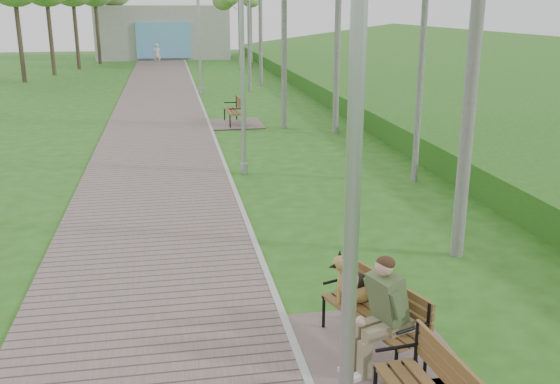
{
  "coord_description": "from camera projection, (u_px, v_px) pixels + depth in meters",
  "views": [
    {
      "loc": [
        -1.36,
        -0.06,
        4.0
      ],
      "look_at": [
        0.34,
        9.39,
        1.12
      ],
      "focal_mm": 40.0,
      "sensor_mm": 36.0,
      "label": 1
    }
  ],
  "objects": [
    {
      "name": "lamp_post_third",
      "position": [
        199.0,
        37.0,
        28.61
      ],
      "size": [
        0.22,
        0.22,
        5.59
      ],
      "color": "#A4A7AC",
      "rests_on": "ground"
    },
    {
      "name": "lamp_post_second",
      "position": [
        243.0,
        83.0,
        14.76
      ],
      "size": [
        0.19,
        0.19,
        4.79
      ],
      "color": "#A4A7AC",
      "rests_on": "ground"
    },
    {
      "name": "kerb",
      "position": [
        209.0,
        124.0,
        21.7
      ],
      "size": [
        0.1,
        67.0,
        0.05
      ],
      "primitive_type": "cube",
      "color": "#999993",
      "rests_on": "ground"
    },
    {
      "name": "walkway",
      "position": [
        158.0,
        126.0,
        21.41
      ],
      "size": [
        3.5,
        67.0,
        0.04
      ],
      "primitive_type": "cube",
      "color": "#6C5C58",
      "rests_on": "ground"
    },
    {
      "name": "pedestrian_near",
      "position": [
        157.0,
        54.0,
        43.22
      ],
      "size": [
        0.58,
        0.43,
        1.46
      ],
      "primitive_type": "imported",
      "rotation": [
        0.0,
        0.0,
        3.29
      ],
      "color": "beige",
      "rests_on": "ground"
    },
    {
      "name": "bench_main",
      "position": [
        369.0,
        320.0,
        7.33
      ],
      "size": [
        1.83,
        2.03,
        1.6
      ],
      "color": "#6C5C58",
      "rests_on": "ground"
    },
    {
      "name": "building_north",
      "position": [
        163.0,
        32.0,
        48.67
      ],
      "size": [
        10.0,
        5.2,
        4.0
      ],
      "color": "#9E9E99",
      "rests_on": "ground"
    },
    {
      "name": "bench_third",
      "position": [
        234.0,
        118.0,
        21.74
      ],
      "size": [
        1.88,
        2.08,
        1.15
      ],
      "color": "#6C5C58",
      "rests_on": "ground"
    },
    {
      "name": "embankment",
      "position": [
        548.0,
        122.0,
        22.32
      ],
      "size": [
        14.0,
        70.0,
        1.6
      ],
      "primitive_type": "cube",
      "color": "#3C7F2A",
      "rests_on": "ground"
    },
    {
      "name": "lamp_post_near",
      "position": [
        354.0,
        164.0,
        5.16
      ],
      "size": [
        0.23,
        0.23,
        5.86
      ],
      "color": "#A4A7AC",
      "rests_on": "ground"
    }
  ]
}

